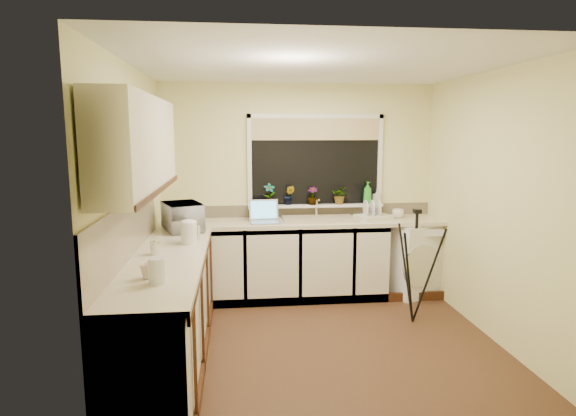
{
  "coord_description": "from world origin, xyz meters",
  "views": [
    {
      "loc": [
        -0.73,
        -4.11,
        1.9
      ],
      "look_at": [
        -0.23,
        0.55,
        1.15
      ],
      "focal_mm": 29.97,
      "sensor_mm": 36.0,
      "label": 1
    }
  ],
  "objects_px": {
    "glass_jug": "(157,271)",
    "soap_bottle_green": "(368,193)",
    "soap_bottle_clear": "(377,196)",
    "plant_b": "(289,195)",
    "plant_c": "(312,196)",
    "plant_a": "(270,194)",
    "cup_left": "(148,271)",
    "microwave": "(183,217)",
    "kettle": "(189,233)",
    "steel_jar": "(155,248)",
    "tripod": "(415,266)",
    "dish_rack": "(373,217)",
    "laptop": "(265,216)",
    "cup_back": "(398,213)",
    "washing_machine": "(411,257)",
    "plant_d": "(340,195)"
  },
  "relations": [
    {
      "from": "glass_jug",
      "to": "soap_bottle_green",
      "type": "xyz_separation_m",
      "value": [
        2.08,
        2.38,
        0.19
      ]
    },
    {
      "from": "soap_bottle_clear",
      "to": "plant_b",
      "type": "bearing_deg",
      "value": 179.46
    },
    {
      "from": "plant_c",
      "to": "plant_a",
      "type": "bearing_deg",
      "value": 179.13
    },
    {
      "from": "plant_c",
      "to": "cup_left",
      "type": "distance_m",
      "value": 2.7
    },
    {
      "from": "microwave",
      "to": "soap_bottle_clear",
      "type": "height_order",
      "value": "soap_bottle_clear"
    },
    {
      "from": "kettle",
      "to": "plant_b",
      "type": "height_order",
      "value": "plant_b"
    },
    {
      "from": "kettle",
      "to": "steel_jar",
      "type": "xyz_separation_m",
      "value": [
        -0.24,
        -0.37,
        -0.04
      ]
    },
    {
      "from": "microwave",
      "to": "plant_a",
      "type": "xyz_separation_m",
      "value": [
        0.93,
        0.61,
        0.14
      ]
    },
    {
      "from": "kettle",
      "to": "soap_bottle_clear",
      "type": "xyz_separation_m",
      "value": [
        2.1,
        1.24,
        0.14
      ]
    },
    {
      "from": "microwave",
      "to": "plant_c",
      "type": "xyz_separation_m",
      "value": [
        1.43,
        0.6,
        0.11
      ]
    },
    {
      "from": "tripod",
      "to": "dish_rack",
      "type": "bearing_deg",
      "value": 116.42
    },
    {
      "from": "laptop",
      "to": "dish_rack",
      "type": "xyz_separation_m",
      "value": [
        1.25,
        0.01,
        -0.04
      ]
    },
    {
      "from": "laptop",
      "to": "cup_back",
      "type": "height_order",
      "value": "laptop"
    },
    {
      "from": "washing_machine",
      "to": "kettle",
      "type": "bearing_deg",
      "value": -178.39
    },
    {
      "from": "laptop",
      "to": "glass_jug",
      "type": "xyz_separation_m",
      "value": [
        -0.84,
        -2.11,
        0.02
      ]
    },
    {
      "from": "microwave",
      "to": "dish_rack",
      "type": "bearing_deg",
      "value": -100.54
    },
    {
      "from": "tripod",
      "to": "plant_c",
      "type": "height_order",
      "value": "plant_c"
    },
    {
      "from": "kettle",
      "to": "cup_back",
      "type": "xyz_separation_m",
      "value": [
        2.3,
        1.07,
        -0.04
      ]
    },
    {
      "from": "plant_a",
      "to": "cup_left",
      "type": "distance_m",
      "value": 2.47
    },
    {
      "from": "washing_machine",
      "to": "plant_d",
      "type": "relative_size",
      "value": 4.05
    },
    {
      "from": "laptop",
      "to": "microwave",
      "type": "height_order",
      "value": "microwave"
    },
    {
      "from": "steel_jar",
      "to": "glass_jug",
      "type": "bearing_deg",
      "value": -79.74
    },
    {
      "from": "cup_back",
      "to": "cup_left",
      "type": "xyz_separation_m",
      "value": [
        -2.49,
        -2.09,
        -0.0
      ]
    },
    {
      "from": "dish_rack",
      "to": "glass_jug",
      "type": "relative_size",
      "value": 2.16
    },
    {
      "from": "washing_machine",
      "to": "kettle",
      "type": "distance_m",
      "value": 2.75
    },
    {
      "from": "soap_bottle_green",
      "to": "cup_left",
      "type": "distance_m",
      "value": 3.13
    },
    {
      "from": "plant_b",
      "to": "plant_d",
      "type": "xyz_separation_m",
      "value": [
        0.6,
        -0.02,
        -0.01
      ]
    },
    {
      "from": "kettle",
      "to": "soap_bottle_clear",
      "type": "relative_size",
      "value": 1.17
    },
    {
      "from": "laptop",
      "to": "plant_d",
      "type": "distance_m",
      "value": 0.96
    },
    {
      "from": "plant_b",
      "to": "cup_left",
      "type": "xyz_separation_m",
      "value": [
        -1.23,
        -2.27,
        -0.21
      ]
    },
    {
      "from": "plant_a",
      "to": "cup_left",
      "type": "relative_size",
      "value": 2.37
    },
    {
      "from": "kettle",
      "to": "cup_left",
      "type": "bearing_deg",
      "value": -100.11
    },
    {
      "from": "plant_b",
      "to": "plant_d",
      "type": "height_order",
      "value": "plant_b"
    },
    {
      "from": "laptop",
      "to": "microwave",
      "type": "bearing_deg",
      "value": -161.62
    },
    {
      "from": "steel_jar",
      "to": "soap_bottle_clear",
      "type": "relative_size",
      "value": 0.67
    },
    {
      "from": "dish_rack",
      "to": "steel_jar",
      "type": "distance_m",
      "value": 2.6
    },
    {
      "from": "glass_jug",
      "to": "cup_back",
      "type": "xyz_separation_m",
      "value": [
        2.4,
        2.21,
        -0.03
      ]
    },
    {
      "from": "steel_jar",
      "to": "plant_b",
      "type": "height_order",
      "value": "plant_b"
    },
    {
      "from": "kettle",
      "to": "cup_left",
      "type": "xyz_separation_m",
      "value": [
        -0.18,
        -1.03,
        -0.05
      ]
    },
    {
      "from": "microwave",
      "to": "soap_bottle_clear",
      "type": "xyz_separation_m",
      "value": [
        2.21,
        0.62,
        0.09
      ]
    },
    {
      "from": "tripod",
      "to": "cup_back",
      "type": "relative_size",
      "value": 8.67
    },
    {
      "from": "plant_d",
      "to": "glass_jug",
      "type": "bearing_deg",
      "value": -126.34
    },
    {
      "from": "plant_b",
      "to": "soap_bottle_green",
      "type": "height_order",
      "value": "soap_bottle_green"
    },
    {
      "from": "microwave",
      "to": "plant_a",
      "type": "height_order",
      "value": "plant_a"
    },
    {
      "from": "dish_rack",
      "to": "washing_machine",
      "type": "bearing_deg",
      "value": -12.9
    },
    {
      "from": "glass_jug",
      "to": "plant_a",
      "type": "bearing_deg",
      "value": 68.96
    },
    {
      "from": "dish_rack",
      "to": "soap_bottle_green",
      "type": "xyz_separation_m",
      "value": [
        -0.0,
        0.25,
        0.25
      ]
    },
    {
      "from": "microwave",
      "to": "washing_machine",
      "type": "bearing_deg",
      "value": -101.07
    },
    {
      "from": "kettle",
      "to": "cup_back",
      "type": "height_order",
      "value": "kettle"
    },
    {
      "from": "plant_c",
      "to": "microwave",
      "type": "bearing_deg",
      "value": -157.29
    }
  ]
}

